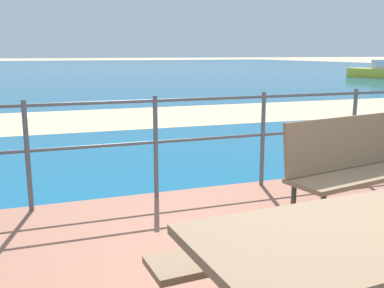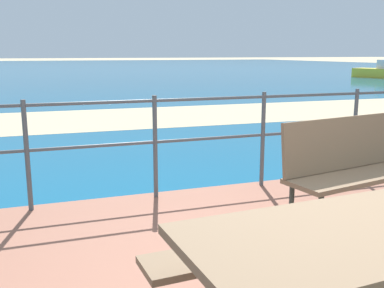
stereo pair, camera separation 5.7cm
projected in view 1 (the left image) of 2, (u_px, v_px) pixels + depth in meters
sea_water at (51, 69)px, 39.20m from camera, size 90.00×90.00×0.01m
beach_strip at (113, 118)px, 10.06m from camera, size 54.05×4.34×0.01m
park_bench at (360, 161)px, 3.65m from camera, size 1.52×0.68×0.90m
railing_fence at (212, 131)px, 4.50m from camera, size 5.94×0.04×1.01m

